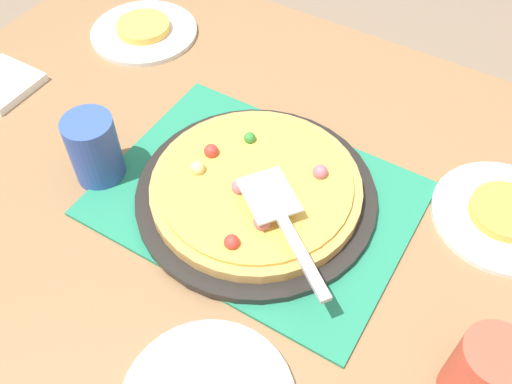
# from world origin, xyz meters

# --- Properties ---
(ground_plane) EXTENTS (8.00, 8.00, 0.00)m
(ground_plane) POSITION_xyz_m (0.00, 0.00, 0.00)
(ground_plane) COLOR #84705B
(dining_table) EXTENTS (1.40, 1.00, 0.75)m
(dining_table) POSITION_xyz_m (0.00, 0.00, 0.64)
(dining_table) COLOR olive
(dining_table) RESTS_ON ground_plane
(placemat) EXTENTS (0.48, 0.36, 0.01)m
(placemat) POSITION_xyz_m (0.00, 0.00, 0.75)
(placemat) COLOR #237F5B
(placemat) RESTS_ON dining_table
(pizza_pan) EXTENTS (0.38, 0.38, 0.01)m
(pizza_pan) POSITION_xyz_m (0.00, 0.00, 0.76)
(pizza_pan) COLOR black
(pizza_pan) RESTS_ON placemat
(pizza) EXTENTS (0.33, 0.33, 0.05)m
(pizza) POSITION_xyz_m (-0.00, 0.00, 0.78)
(pizza) COLOR tan
(pizza) RESTS_ON pizza_pan
(plate_near_left) EXTENTS (0.22, 0.22, 0.01)m
(plate_near_left) POSITION_xyz_m (-0.35, -0.17, 0.76)
(plate_near_left) COLOR white
(plate_near_left) RESTS_ON dining_table
(plate_far_right) EXTENTS (0.22, 0.22, 0.01)m
(plate_far_right) POSITION_xyz_m (0.43, -0.26, 0.76)
(plate_far_right) COLOR white
(plate_far_right) RESTS_ON dining_table
(served_slice_left) EXTENTS (0.11, 0.11, 0.02)m
(served_slice_left) POSITION_xyz_m (-0.35, -0.17, 0.77)
(served_slice_left) COLOR gold
(served_slice_left) RESTS_ON plate_near_left
(served_slice_right) EXTENTS (0.11, 0.11, 0.02)m
(served_slice_right) POSITION_xyz_m (0.43, -0.26, 0.77)
(served_slice_right) COLOR #EAB747
(served_slice_right) RESTS_ON plate_far_right
(cup_near) EXTENTS (0.08, 0.08, 0.12)m
(cup_near) POSITION_xyz_m (-0.39, 0.13, 0.81)
(cup_near) COLOR #E04C38
(cup_near) RESTS_ON dining_table
(cup_corner) EXTENTS (0.08, 0.08, 0.12)m
(cup_corner) POSITION_xyz_m (0.25, 0.09, 0.81)
(cup_corner) COLOR #3351AD
(cup_corner) RESTS_ON dining_table
(pizza_server) EXTENTS (0.21, 0.17, 0.01)m
(pizza_server) POSITION_xyz_m (-0.08, 0.06, 0.82)
(pizza_server) COLOR silver
(pizza_server) RESTS_ON pizza
(napkin_stack) EXTENTS (0.12, 0.12, 0.02)m
(napkin_stack) POSITION_xyz_m (0.55, 0.01, 0.76)
(napkin_stack) COLOR white
(napkin_stack) RESTS_ON dining_table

